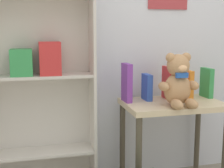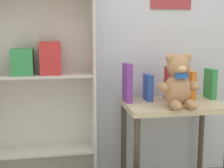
{
  "view_description": "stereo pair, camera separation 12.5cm",
  "coord_description": "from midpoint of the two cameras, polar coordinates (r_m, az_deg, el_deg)",
  "views": [
    {
      "loc": [
        -0.83,
        -0.89,
        1.08
      ],
      "look_at": [
        -0.35,
        1.07,
        0.74
      ],
      "focal_mm": 50.0,
      "sensor_mm": 36.0,
      "label": 1
    },
    {
      "loc": [
        -0.71,
        -0.91,
        1.08
      ],
      "look_at": [
        -0.35,
        1.07,
        0.74
      ],
      "focal_mm": 50.0,
      "sensor_mm": 36.0,
      "label": 2
    }
  ],
  "objects": [
    {
      "name": "wall_back",
      "position": [
        2.35,
        9.22,
        13.53
      ],
      "size": [
        4.8,
        0.07,
        2.5
      ],
      "color": "silver",
      "rests_on": "ground_plane"
    },
    {
      "name": "bookshelf_side",
      "position": [
        2.09,
        -11.86,
        4.31
      ],
      "size": [
        0.74,
        0.23,
        1.6
      ],
      "color": "beige",
      "rests_on": "ground_plane"
    },
    {
      "name": "display_table",
      "position": [
        2.17,
        12.81,
        -5.9
      ],
      "size": [
        0.66,
        0.43,
        0.61
      ],
      "color": "beige",
      "rests_on": "ground_plane"
    },
    {
      "name": "teddy_bear",
      "position": [
        2.0,
        13.82,
        0.22
      ],
      "size": [
        0.26,
        0.24,
        0.34
      ],
      "color": "tan",
      "rests_on": "display_table"
    },
    {
      "name": "book_standing_purple",
      "position": [
        2.1,
        4.54,
        0.2
      ],
      "size": [
        0.04,
        0.13,
        0.26
      ],
      "primitive_type": "cube",
      "rotation": [
        0.0,
        0.0,
        0.04
      ],
      "color": "purple",
      "rests_on": "display_table"
    },
    {
      "name": "book_standing_blue",
      "position": [
        2.17,
        8.28,
        -0.65
      ],
      "size": [
        0.04,
        0.12,
        0.18
      ],
      "primitive_type": "cube",
      "rotation": [
        0.0,
        0.0,
        -0.0
      ],
      "color": "#2D51B7",
      "rests_on": "display_table"
    },
    {
      "name": "book_standing_red",
      "position": [
        2.22,
        11.97,
        0.11
      ],
      "size": [
        0.03,
        0.14,
        0.23
      ],
      "primitive_type": "cube",
      "rotation": [
        0.0,
        0.0,
        0.02
      ],
      "color": "red",
      "rests_on": "display_table"
    },
    {
      "name": "book_standing_orange",
      "position": [
        2.26,
        15.69,
        -0.23
      ],
      "size": [
        0.04,
        0.11,
        0.2
      ],
      "primitive_type": "cube",
      "rotation": [
        0.0,
        0.0,
        0.02
      ],
      "color": "orange",
      "rests_on": "display_table"
    },
    {
      "name": "book_standing_green",
      "position": [
        2.33,
        18.98,
        0.06
      ],
      "size": [
        0.04,
        0.13,
        0.21
      ],
      "primitive_type": "cube",
      "rotation": [
        0.0,
        0.0,
        0.02
      ],
      "color": "#33934C",
      "rests_on": "display_table"
    }
  ]
}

